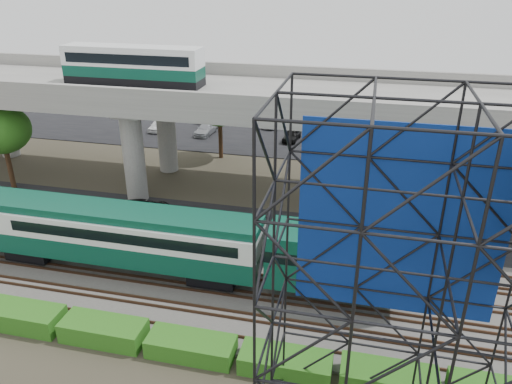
# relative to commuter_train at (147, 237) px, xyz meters

# --- Properties ---
(ground) EXTENTS (140.00, 140.00, 0.00)m
(ground) POSITION_rel_commuter_train_xyz_m (4.10, -2.00, -2.88)
(ground) COLOR #474233
(ground) RESTS_ON ground
(ballast_bed) EXTENTS (90.00, 12.00, 0.20)m
(ballast_bed) POSITION_rel_commuter_train_xyz_m (4.10, 0.00, -2.78)
(ballast_bed) COLOR slate
(ballast_bed) RESTS_ON ground
(service_road) EXTENTS (90.00, 5.00, 0.08)m
(service_road) POSITION_rel_commuter_train_xyz_m (4.10, 8.50, -2.84)
(service_road) COLOR black
(service_road) RESTS_ON ground
(parking_lot) EXTENTS (90.00, 18.00, 0.08)m
(parking_lot) POSITION_rel_commuter_train_xyz_m (4.10, 32.00, -2.84)
(parking_lot) COLOR black
(parking_lot) RESTS_ON ground
(harbor_water) EXTENTS (140.00, 40.00, 0.03)m
(harbor_water) POSITION_rel_commuter_train_xyz_m (4.10, 54.00, -2.87)
(harbor_water) COLOR slate
(harbor_water) RESTS_ON ground
(rail_tracks) EXTENTS (90.00, 9.52, 0.16)m
(rail_tracks) POSITION_rel_commuter_train_xyz_m (4.10, -0.00, -2.60)
(rail_tracks) COLOR #472D1E
(rail_tracks) RESTS_ON ballast_bed
(commuter_train) EXTENTS (29.30, 3.06, 4.30)m
(commuter_train) POSITION_rel_commuter_train_xyz_m (0.00, 0.00, 0.00)
(commuter_train) COLOR black
(commuter_train) RESTS_ON rail_tracks
(overpass) EXTENTS (80.00, 12.00, 12.40)m
(overpass) POSITION_rel_commuter_train_xyz_m (3.29, 14.00, 5.33)
(overpass) COLOR #9E9B93
(overpass) RESTS_ON ground
(scaffold_tower) EXTENTS (9.36, 6.36, 15.00)m
(scaffold_tower) POSITION_rel_commuter_train_xyz_m (14.62, -9.98, 4.59)
(scaffold_tower) COLOR black
(scaffold_tower) RESTS_ON ground
(hedge_strip) EXTENTS (34.60, 1.80, 1.20)m
(hedge_strip) POSITION_rel_commuter_train_xyz_m (5.10, -6.30, -2.32)
(hedge_strip) COLOR #245E15
(hedge_strip) RESTS_ON ground
(trees) EXTENTS (40.94, 16.94, 7.69)m
(trees) POSITION_rel_commuter_train_xyz_m (-0.57, 14.17, 2.69)
(trees) COLOR #382314
(trees) RESTS_ON ground
(suv) EXTENTS (4.96, 3.07, 1.28)m
(suv) POSITION_rel_commuter_train_xyz_m (-4.05, 7.63, -2.16)
(suv) COLOR black
(suv) RESTS_ON service_road
(parked_cars) EXTENTS (35.72, 9.73, 1.31)m
(parked_cars) POSITION_rel_commuter_train_xyz_m (5.11, 31.39, -2.18)
(parked_cars) COLOR white
(parked_cars) RESTS_ON parking_lot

